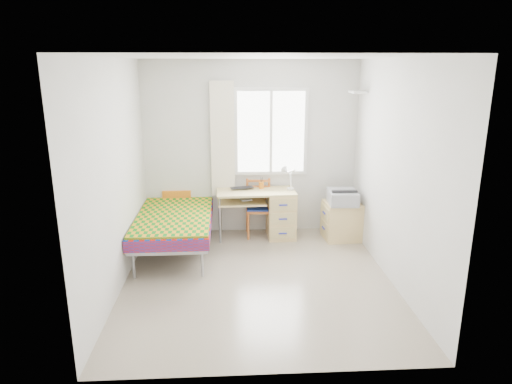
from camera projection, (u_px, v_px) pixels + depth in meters
floor at (258, 280)px, 5.53m from camera, size 3.50×3.50×0.00m
ceiling at (258, 57)px, 4.83m from camera, size 3.50×3.50×0.00m
wall_back at (251, 149)px, 6.86m from camera, size 3.20×0.00×3.20m
wall_left at (115, 178)px, 5.09m from camera, size 0.00×3.50×3.50m
wall_right at (396, 174)px, 5.27m from camera, size 0.00×3.50×3.50m
window at (271, 132)px, 6.79m from camera, size 1.10×0.04×1.30m
curtain at (223, 140)px, 6.73m from camera, size 0.35×0.05×1.70m
floating_shelf at (358, 92)px, 6.38m from camera, size 0.20×0.32×0.03m
bed at (176, 215)px, 6.49m from camera, size 1.03×2.18×0.94m
desk at (276, 212)px, 6.84m from camera, size 1.17×0.56×0.72m
chair at (259, 204)px, 6.89m from camera, size 0.39×0.39×0.87m
cabinet at (341, 221)px, 6.78m from camera, size 0.55×0.49×0.56m
printer at (342, 197)px, 6.64m from camera, size 0.43×0.49×0.20m
laptop at (243, 189)px, 6.78m from camera, size 0.38×0.28×0.03m
pen_cup at (261, 185)px, 6.85m from camera, size 0.10×0.10×0.10m
task_lamp at (288, 176)px, 6.60m from camera, size 0.22×0.32×0.40m
book at (240, 199)px, 6.77m from camera, size 0.22×0.26×0.02m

